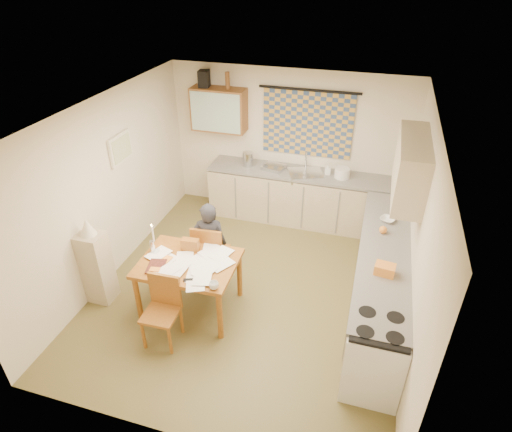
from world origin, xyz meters
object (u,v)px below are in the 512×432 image
(stove, at_px, (374,357))
(chair_far, at_px, (212,262))
(counter_right, at_px, (380,280))
(shelf_stand, at_px, (97,267))
(counter_back, at_px, (306,198))
(dining_table, at_px, (190,285))
(person, at_px, (210,244))

(stove, height_order, chair_far, chair_far)
(counter_right, bearing_deg, shelf_stand, -166.42)
(counter_back, height_order, counter_right, same)
(dining_table, height_order, chair_far, chair_far)
(stove, xyz_separation_m, person, (-2.25, 1.14, 0.18))
(counter_back, xyz_separation_m, shelf_stand, (-2.24, -2.69, 0.06))
(dining_table, bearing_deg, stove, -15.05)
(chair_far, bearing_deg, stove, 148.45)
(counter_right, relative_size, chair_far, 3.12)
(counter_back, bearing_deg, counter_right, -54.70)
(shelf_stand, bearing_deg, counter_right, 13.58)
(chair_far, height_order, shelf_stand, shelf_stand)
(shelf_stand, bearing_deg, chair_far, 31.32)
(dining_table, distance_m, chair_far, 0.62)
(chair_far, bearing_deg, counter_back, -120.57)
(counter_right, distance_m, dining_table, 2.41)
(dining_table, relative_size, person, 0.95)
(shelf_stand, bearing_deg, dining_table, 7.80)
(stove, bearing_deg, counter_back, 112.76)
(dining_table, bearing_deg, person, 83.37)
(dining_table, bearing_deg, counter_right, 15.45)
(counter_back, xyz_separation_m, stove, (1.30, -3.09, 0.00))
(stove, distance_m, chair_far, 2.56)
(chair_far, xyz_separation_m, person, (0.00, -0.04, 0.34))
(counter_back, height_order, dining_table, counter_back)
(chair_far, bearing_deg, dining_table, 81.35)
(person, distance_m, shelf_stand, 1.49)
(counter_right, xyz_separation_m, stove, (0.00, -1.26, 0.00))
(counter_right, height_order, person, person)
(dining_table, relative_size, chair_far, 1.28)
(counter_right, relative_size, shelf_stand, 2.87)
(dining_table, distance_m, shelf_stand, 1.25)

